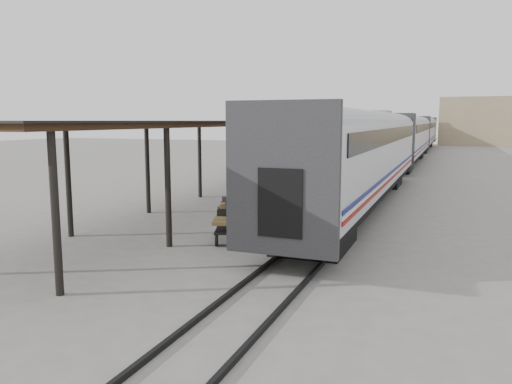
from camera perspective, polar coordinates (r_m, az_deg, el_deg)
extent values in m
plane|color=slate|center=(18.03, -2.87, -5.15)|extent=(160.00, 160.00, 0.00)
cube|color=silver|center=(24.37, 11.87, 4.35)|extent=(3.00, 24.00, 2.90)
cube|color=#28282B|center=(12.83, 2.94, 1.22)|extent=(3.04, 0.22, 3.50)
cube|color=black|center=(24.63, 8.42, 6.57)|extent=(0.04, 22.08, 0.65)
cube|color=black|center=(24.54, 11.75, 0.39)|extent=(2.55, 23.04, 0.50)
cube|color=silver|center=(50.17, 16.87, 6.06)|extent=(3.00, 24.00, 2.90)
cube|color=#28282B|center=(38.33, 15.42, 5.56)|extent=(3.04, 0.22, 3.50)
cube|color=black|center=(50.30, 15.18, 7.15)|extent=(0.04, 22.08, 0.65)
cube|color=black|center=(50.25, 16.79, 4.12)|extent=(2.55, 23.04, 0.50)
cube|color=silver|center=(76.11, 18.48, 6.59)|extent=(3.00, 24.00, 2.90)
cube|color=#28282B|center=(64.23, 17.91, 6.40)|extent=(3.04, 0.22, 3.50)
cube|color=black|center=(76.19, 17.36, 7.32)|extent=(0.04, 22.08, 0.65)
cube|color=black|center=(76.16, 18.42, 5.31)|extent=(2.55, 23.04, 0.50)
cube|color=black|center=(16.48, 2.55, 1.19)|extent=(0.50, 1.70, 2.00)
imported|color=white|center=(16.50, 2.55, 0.72)|extent=(0.72, 0.89, 1.72)
cube|color=olive|center=(16.58, 1.06, -1.38)|extent=(0.57, 0.25, 0.42)
cube|color=#422B19|center=(41.37, 6.57, 7.91)|extent=(4.60, 64.00, 0.18)
cube|color=black|center=(41.37, 6.57, 8.08)|extent=(4.90, 64.30, 0.06)
cylinder|color=black|center=(42.00, 3.81, 5.22)|extent=(0.20, 0.20, 4.00)
cylinder|color=black|center=(72.14, 11.33, 6.31)|extent=(0.20, 0.20, 4.00)
cylinder|color=black|center=(12.61, -21.95, -2.25)|extent=(0.20, 0.20, 4.00)
cylinder|color=black|center=(40.95, 9.31, 5.06)|extent=(0.20, 0.20, 4.00)
cylinder|color=black|center=(71.54, 14.58, 6.19)|extent=(0.20, 0.20, 4.00)
cube|color=black|center=(50.38, 15.94, 3.20)|extent=(0.10, 150.00, 0.12)
cube|color=black|center=(50.26, 17.57, 3.13)|extent=(0.10, 150.00, 0.12)
cube|color=tan|center=(94.23, 25.74, 7.28)|extent=(18.00, 10.00, 8.00)
cube|color=tan|center=(99.50, 11.52, 7.35)|extent=(12.00, 8.00, 6.00)
cube|color=brown|center=(17.47, -2.58, -2.90)|extent=(1.99, 2.68, 0.12)
cube|color=black|center=(17.54, -2.58, -4.02)|extent=(1.86, 2.55, 0.06)
cylinder|color=black|center=(16.72, -4.52, -5.53)|extent=(0.21, 0.40, 0.40)
cylinder|color=black|center=(16.64, -1.08, -5.56)|extent=(0.21, 0.40, 0.40)
cylinder|color=black|center=(18.56, -3.91, -4.14)|extent=(0.21, 0.40, 0.40)
cylinder|color=black|center=(18.49, -0.81, -4.17)|extent=(0.21, 0.40, 0.40)
cube|color=#38383B|center=(17.98, -3.16, -1.99)|extent=(0.82, 0.67, 0.24)
cube|color=olive|center=(18.15, -1.42, -1.94)|extent=(0.64, 0.49, 0.21)
cube|color=black|center=(17.48, -3.46, -2.32)|extent=(0.63, 0.51, 0.22)
cube|color=#4C5130|center=(17.50, -1.77, -2.36)|extent=(0.56, 0.45, 0.18)
cube|color=#4B2D1E|center=(17.91, -3.19, -1.41)|extent=(0.61, 0.52, 0.19)
cube|color=olive|center=(17.54, -3.39, -1.57)|extent=(0.54, 0.49, 0.18)
cube|color=#38383B|center=(17.84, -3.14, -0.82)|extent=(0.59, 0.53, 0.17)
cube|color=maroon|center=(32.23, 2.80, 1.64)|extent=(1.19, 1.51, 0.80)
cube|color=maroon|center=(32.46, 3.19, 2.62)|extent=(0.88, 0.75, 0.31)
cylinder|color=black|center=(32.11, 1.77, 1.03)|extent=(0.20, 0.34, 0.32)
cylinder|color=black|center=(31.68, 2.77, 0.93)|extent=(0.20, 0.34, 0.32)
cylinder|color=black|center=(32.87, 2.83, 1.19)|extent=(0.20, 0.34, 0.32)
cylinder|color=black|center=(32.45, 3.82, 1.09)|extent=(0.20, 0.34, 0.32)
imported|color=navy|center=(16.62, -2.73, 0.03)|extent=(0.56, 0.75, 1.88)
imported|color=black|center=(30.70, 4.13, 1.87)|extent=(0.93, 0.40, 1.58)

